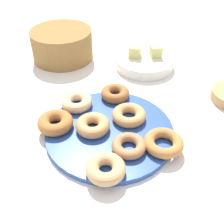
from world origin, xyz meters
name	(u,v)px	position (x,y,z in m)	size (l,w,h in m)	color
ground_plane	(110,133)	(0.00, 0.00, 0.00)	(2.40, 2.40, 0.00)	white
donut_plate	(110,131)	(0.00, 0.00, 0.01)	(0.31, 0.31, 0.01)	#284C9E
donut_0	(93,125)	(-0.04, -0.01, 0.03)	(0.08, 0.08, 0.03)	tan
donut_1	(164,143)	(0.13, -0.03, 0.03)	(0.09, 0.09, 0.02)	#BC7A3D
donut_2	(115,93)	(-0.01, 0.13, 0.03)	(0.08, 0.08, 0.03)	#995B2D
donut_3	(129,146)	(0.05, -0.06, 0.03)	(0.08, 0.08, 0.02)	#B27547
donut_4	(55,122)	(-0.13, -0.02, 0.03)	(0.09, 0.09, 0.03)	#AD6B33
donut_5	(129,115)	(0.04, 0.05, 0.03)	(0.09, 0.09, 0.03)	tan
donut_6	(77,102)	(-0.10, 0.07, 0.03)	(0.08, 0.08, 0.03)	#EABC84
donut_7	(106,169)	(0.02, -0.13, 0.03)	(0.08, 0.08, 0.03)	tan
basket	(62,44)	(-0.23, 0.35, 0.05)	(0.21, 0.21, 0.10)	olive
fruit_bowl	(144,62)	(0.05, 0.34, 0.02)	(0.19, 0.19, 0.03)	silver
melon_chunk_left	(135,51)	(0.02, 0.34, 0.05)	(0.04, 0.04, 0.04)	#DBD67A
melon_chunk_right	(156,51)	(0.09, 0.35, 0.05)	(0.04, 0.04, 0.04)	#DBD67A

